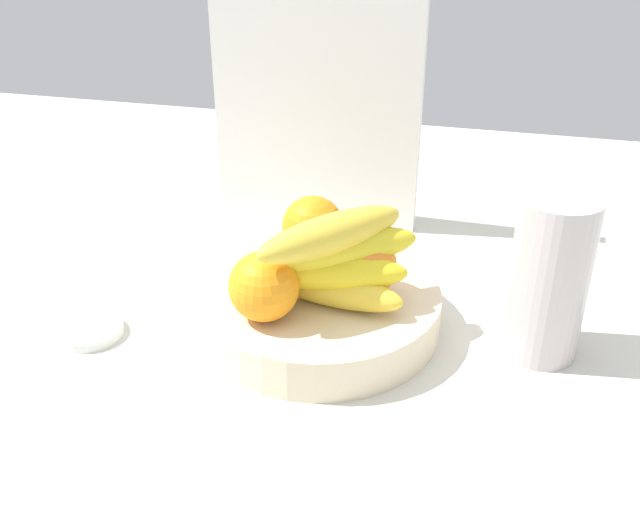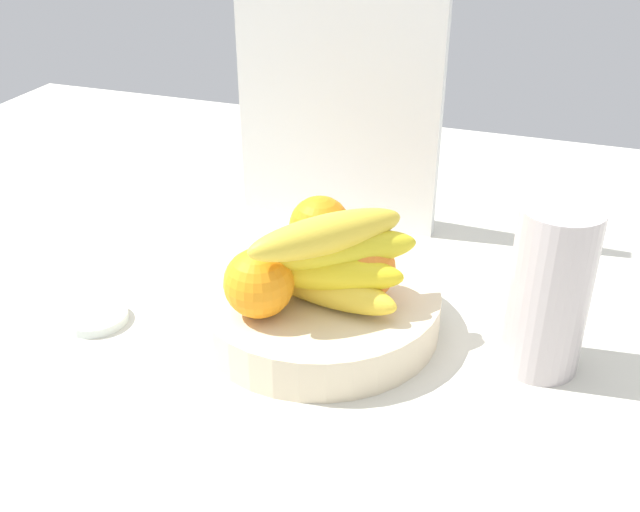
{
  "view_description": "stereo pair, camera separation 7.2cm",
  "coord_description": "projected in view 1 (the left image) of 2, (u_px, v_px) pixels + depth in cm",
  "views": [
    {
      "loc": [
        14.67,
        -66.34,
        46.82
      ],
      "look_at": [
        -1.19,
        0.34,
        8.7
      ],
      "focal_mm": 41.64,
      "sensor_mm": 36.0,
      "label": 1
    },
    {
      "loc": [
        21.59,
        -64.3,
        46.82
      ],
      "look_at": [
        -1.19,
        0.34,
        8.7
      ],
      "focal_mm": 41.64,
      "sensor_mm": 36.0,
      "label": 2
    }
  ],
  "objects": [
    {
      "name": "orange_front_right",
      "position": [
        264.0,
        286.0,
        0.74
      ],
      "size": [
        7.19,
        7.19,
        7.19
      ],
      "primitive_type": "sphere",
      "color": "orange",
      "rests_on": "fruit_bowl"
    },
    {
      "name": "orange_front_left",
      "position": [
        313.0,
        227.0,
        0.85
      ],
      "size": [
        7.19,
        7.19,
        7.19
      ],
      "primitive_type": "sphere",
      "color": "orange",
      "rests_on": "fruit_bowl"
    },
    {
      "name": "cutting_board",
      "position": [
        316.0,
        95.0,
        0.97
      ],
      "size": [
        28.04,
        2.56,
        36.0
      ],
      "primitive_type": "cube",
      "rotation": [
        0.0,
        0.0,
        -0.03
      ],
      "color": "silver",
      "rests_on": "ground_plane"
    },
    {
      "name": "banana_bunch",
      "position": [
        331.0,
        260.0,
        0.75
      ],
      "size": [
        17.95,
        15.23,
        10.6
      ],
      "color": "yellow",
      "rests_on": "fruit_bowl"
    },
    {
      "name": "fruit_bowl",
      "position": [
        320.0,
        306.0,
        0.82
      ],
      "size": [
        26.37,
        26.37,
        4.7
      ],
      "primitive_type": "cylinder",
      "color": "beige",
      "rests_on": "ground_plane"
    },
    {
      "name": "jar_lid",
      "position": [
        90.0,
        331.0,
        0.81
      ],
      "size": [
        7.13,
        7.13,
        1.06
      ],
      "primitive_type": "cylinder",
      "color": "silver",
      "rests_on": "ground_plane"
    },
    {
      "name": "ground_plane",
      "position": [
        330.0,
        338.0,
        0.83
      ],
      "size": [
        180.0,
        140.0,
        3.0
      ],
      "primitive_type": "cube",
      "color": "beige"
    },
    {
      "name": "thermos_tumbler",
      "position": [
        549.0,
        278.0,
        0.74
      ],
      "size": [
        7.95,
        7.95,
        17.64
      ],
      "primitive_type": "cylinder",
      "color": "#BCB2B2",
      "rests_on": "ground_plane"
    },
    {
      "name": "orange_center",
      "position": [
        362.0,
        268.0,
        0.77
      ],
      "size": [
        7.19,
        7.19,
        7.19
      ],
      "primitive_type": "sphere",
      "color": "orange",
      "rests_on": "fruit_bowl"
    }
  ]
}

